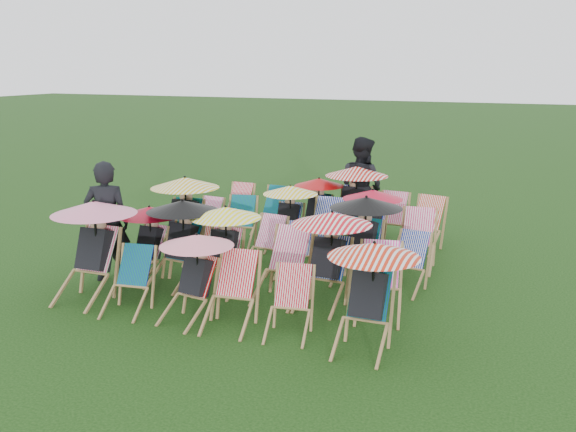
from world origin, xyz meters
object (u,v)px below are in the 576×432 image
at_px(deckchair_29, 424,224).
at_px(person_rear, 361,186).
at_px(deckchair_5, 367,295).
at_px(deckchair_0, 89,249).
at_px(person_left, 107,221).

bearing_deg(deckchair_29, person_rear, 167.35).
height_order(deckchair_5, deckchair_29, deckchair_5).
height_order(deckchair_0, person_rear, person_rear).
xyz_separation_m(deckchair_0, deckchair_29, (3.97, 4.40, -0.28)).
bearing_deg(person_rear, deckchair_29, -178.56).
xyz_separation_m(deckchair_0, deckchair_5, (4.16, -0.13, -0.07)).
bearing_deg(deckchair_5, person_left, 167.40).
bearing_deg(deckchair_29, deckchair_0, -121.41).
distance_m(deckchair_0, deckchair_5, 4.16).
bearing_deg(person_left, deckchair_0, 87.21).
relative_size(deckchair_0, person_left, 0.75).
relative_size(person_left, person_rear, 0.97).
bearing_deg(deckchair_29, deckchair_5, -76.99).
height_order(deckchair_5, person_left, person_left).
xyz_separation_m(deckchair_29, person_rear, (-1.37, 0.59, 0.51)).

